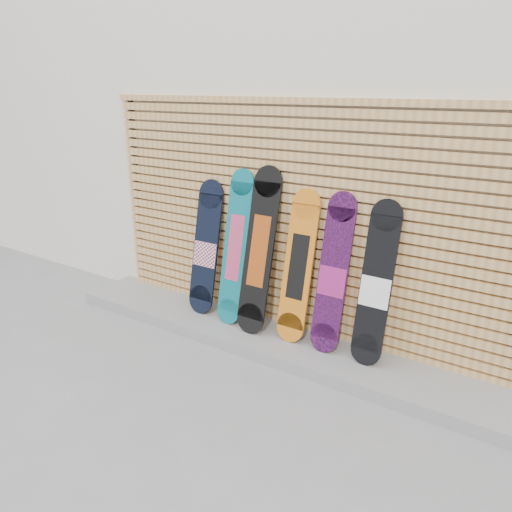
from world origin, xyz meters
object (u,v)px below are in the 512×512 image
(snowboard_3, at_px, (298,267))
(snowboard_4, at_px, (333,275))
(snowboard_2, at_px, (259,251))
(snowboard_5, at_px, (376,285))
(snowboard_1, at_px, (235,248))
(snowboard_0, at_px, (206,249))

(snowboard_3, height_order, snowboard_4, snowboard_4)
(snowboard_2, xyz_separation_m, snowboard_5, (1.15, 0.03, -0.10))
(snowboard_1, distance_m, snowboard_3, 0.70)
(snowboard_1, distance_m, snowboard_5, 1.44)
(snowboard_4, bearing_deg, snowboard_0, 179.81)
(snowboard_1, bearing_deg, snowboard_3, 0.76)
(snowboard_5, bearing_deg, snowboard_2, -178.28)
(snowboard_0, height_order, snowboard_5, snowboard_5)
(snowboard_0, relative_size, snowboard_5, 0.98)
(snowboard_1, height_order, snowboard_4, snowboard_1)
(snowboard_4, bearing_deg, snowboard_2, -177.43)
(snowboard_1, relative_size, snowboard_5, 1.08)
(snowboard_1, height_order, snowboard_5, snowboard_1)
(snowboard_5, bearing_deg, snowboard_1, -179.60)
(snowboard_0, bearing_deg, snowboard_4, -0.19)
(snowboard_0, relative_size, snowboard_3, 0.98)
(snowboard_4, bearing_deg, snowboard_5, 0.12)
(snowboard_1, distance_m, snowboard_2, 0.30)
(snowboard_0, bearing_deg, snowboard_3, -0.25)
(snowboard_0, xyz_separation_m, snowboard_1, (0.39, -0.01, 0.08))
(snowboard_0, height_order, snowboard_2, snowboard_2)
(snowboard_1, xyz_separation_m, snowboard_2, (0.30, -0.02, 0.03))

